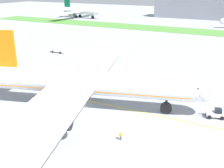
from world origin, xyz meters
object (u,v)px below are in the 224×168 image
at_px(pushback_tug, 216,113).
at_px(ground_crew_wingwalker_port, 121,135).
at_px(ground_crew_wingwalker_starboard, 9,146).
at_px(service_truck_baggage_loader, 58,49).
at_px(airliner_foreground, 80,83).
at_px(parked_airliner_far_left, 80,11).

xyz_separation_m(pushback_tug, ground_crew_wingwalker_port, (-14.74, -18.24, 0.07)).
distance_m(ground_crew_wingwalker_starboard, service_truck_baggage_loader, 74.00).
bearing_deg(airliner_foreground, pushback_tug, 16.32).
bearing_deg(ground_crew_wingwalker_starboard, airliner_foreground, 87.30).
xyz_separation_m(ground_crew_wingwalker_starboard, parked_airliner_far_left, (-99.79, 173.87, 4.65)).
relative_size(pushback_tug, ground_crew_wingwalker_starboard, 3.50).
bearing_deg(pushback_tug, ground_crew_wingwalker_port, -128.94).
xyz_separation_m(airliner_foreground, pushback_tug, (29.94, 8.77, -5.13)).
relative_size(service_truck_baggage_loader, parked_airliner_far_left, 0.09).
distance_m(airliner_foreground, ground_crew_wingwalker_port, 18.61).
relative_size(airliner_foreground, ground_crew_wingwalker_starboard, 58.74).
distance_m(pushback_tug, ground_crew_wingwalker_starboard, 43.56).
height_order(pushback_tug, service_truck_baggage_loader, service_truck_baggage_loader).
bearing_deg(ground_crew_wingwalker_starboard, ground_crew_wingwalker_port, 37.35).
height_order(airliner_foreground, service_truck_baggage_loader, airliner_foreground).
bearing_deg(ground_crew_wingwalker_port, service_truck_baggage_loader, 136.72).
xyz_separation_m(ground_crew_wingwalker_port, ground_crew_wingwalker_starboard, (-16.24, -12.39, -0.05)).
relative_size(ground_crew_wingwalker_port, parked_airliner_far_left, 0.03).
bearing_deg(parked_airliner_far_left, service_truck_baggage_loader, -60.77).
relative_size(ground_crew_wingwalker_port, ground_crew_wingwalker_starboard, 1.05).
height_order(airliner_foreground, pushback_tug, airliner_foreground).
bearing_deg(ground_crew_wingwalker_port, pushback_tug, 51.06).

